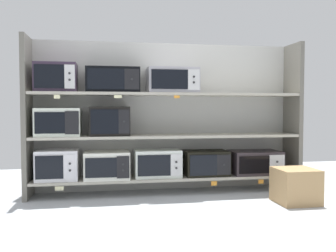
# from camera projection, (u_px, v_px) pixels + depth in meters

# --- Properties ---
(ground) EXTENTS (7.00, 6.00, 0.02)m
(ground) POSITION_uv_depth(u_px,v_px,m) (187.00, 219.00, 3.25)
(ground) COLOR #B2B7BC
(back_panel) EXTENTS (3.20, 0.04, 1.74)m
(back_panel) POSITION_uv_depth(u_px,v_px,m) (165.00, 117.00, 4.42)
(back_panel) COLOR #B2B2AD
(back_panel) RESTS_ON ground
(upright_left) EXTENTS (0.05, 0.41, 1.74)m
(upright_left) POSITION_uv_depth(u_px,v_px,m) (27.00, 117.00, 3.94)
(upright_left) COLOR #68645B
(upright_left) RESTS_ON ground
(upright_right) EXTENTS (0.05, 0.41, 1.74)m
(upright_right) POSITION_uv_depth(u_px,v_px,m) (293.00, 116.00, 4.45)
(upright_right) COLOR #68645B
(upright_right) RESTS_ON ground
(shelf_0) EXTENTS (3.00, 0.41, 0.03)m
(shelf_0) POSITION_uv_depth(u_px,v_px,m) (168.00, 177.00, 4.23)
(shelf_0) COLOR #ADA899
(shelf_0) RESTS_ON ground
(microwave_0) EXTENTS (0.44, 0.38, 0.33)m
(microwave_0) POSITION_uv_depth(u_px,v_px,m) (58.00, 165.00, 4.02)
(microwave_0) COLOR silver
(microwave_0) RESTS_ON shelf_0
(microwave_1) EXTENTS (0.49, 0.42, 0.30)m
(microwave_1) POSITION_uv_depth(u_px,v_px,m) (107.00, 165.00, 4.10)
(microwave_1) COLOR white
(microwave_1) RESTS_ON shelf_0
(microwave_2) EXTENTS (0.52, 0.36, 0.31)m
(microwave_2) POSITION_uv_depth(u_px,v_px,m) (157.00, 163.00, 4.20)
(microwave_2) COLOR silver
(microwave_2) RESTS_ON shelf_0
(microwave_3) EXTENTS (0.50, 0.36, 0.28)m
(microwave_3) POSITION_uv_depth(u_px,v_px,m) (206.00, 163.00, 4.29)
(microwave_3) COLOR black
(microwave_3) RESTS_ON shelf_0
(microwave_4) EXTENTS (0.58, 0.41, 0.27)m
(microwave_4) POSITION_uv_depth(u_px,v_px,m) (255.00, 162.00, 4.39)
(microwave_4) COLOR #31292E
(microwave_4) RESTS_ON shelf_0
(price_tag_0) EXTENTS (0.09, 0.00, 0.04)m
(price_tag_0) POSITION_uv_depth(u_px,v_px,m) (59.00, 188.00, 3.83)
(price_tag_0) COLOR beige
(price_tag_1) EXTENTS (0.07, 0.00, 0.05)m
(price_tag_1) POSITION_uv_depth(u_px,v_px,m) (214.00, 183.00, 4.11)
(price_tag_1) COLOR orange
(price_tag_2) EXTENTS (0.06, 0.00, 0.05)m
(price_tag_2) POSITION_uv_depth(u_px,v_px,m) (261.00, 182.00, 4.20)
(price_tag_2) COLOR orange
(shelf_1) EXTENTS (3.00, 0.41, 0.03)m
(shelf_1) POSITION_uv_depth(u_px,v_px,m) (168.00, 136.00, 4.21)
(shelf_1) COLOR #ADA899
(microwave_5) EXTENTS (0.47, 0.37, 0.30)m
(microwave_5) POSITION_uv_depth(u_px,v_px,m) (59.00, 122.00, 4.00)
(microwave_5) COLOR silver
(microwave_5) RESTS_ON shelf_1
(microwave_6) EXTENTS (0.43, 0.37, 0.32)m
(microwave_6) POSITION_uv_depth(u_px,v_px,m) (110.00, 121.00, 4.09)
(microwave_6) COLOR black
(microwave_6) RESTS_ON shelf_1
(shelf_2) EXTENTS (3.00, 0.41, 0.03)m
(shelf_2) POSITION_uv_depth(u_px,v_px,m) (168.00, 94.00, 4.19)
(shelf_2) COLOR #ADA899
(microwave_7) EXTENTS (0.43, 0.35, 0.31)m
(microwave_7) POSITION_uv_depth(u_px,v_px,m) (56.00, 78.00, 3.97)
(microwave_7) COLOR #34283A
(microwave_7) RESTS_ON shelf_2
(microwave_8) EXTENTS (0.58, 0.37, 0.27)m
(microwave_8) POSITION_uv_depth(u_px,v_px,m) (113.00, 80.00, 4.07)
(microwave_8) COLOR black
(microwave_8) RESTS_ON shelf_2
(microwave_9) EXTENTS (0.57, 0.39, 0.28)m
(microwave_9) POSITION_uv_depth(u_px,v_px,m) (172.00, 81.00, 4.18)
(microwave_9) COLOR #A09EA6
(microwave_9) RESTS_ON shelf_2
(price_tag_3) EXTENTS (0.06, 0.00, 0.04)m
(price_tag_3) POSITION_uv_depth(u_px,v_px,m) (57.00, 97.00, 3.79)
(price_tag_3) COLOR beige
(price_tag_4) EXTENTS (0.08, 0.00, 0.03)m
(price_tag_4) POSITION_uv_depth(u_px,v_px,m) (118.00, 97.00, 3.89)
(price_tag_4) COLOR beige
(price_tag_5) EXTENTS (0.06, 0.00, 0.03)m
(price_tag_5) POSITION_uv_depth(u_px,v_px,m) (177.00, 97.00, 4.00)
(price_tag_5) COLOR orange
(shipping_carton) EXTENTS (0.39, 0.39, 0.35)m
(shipping_carton) POSITION_uv_depth(u_px,v_px,m) (296.00, 186.00, 3.76)
(shipping_carton) COLOR tan
(shipping_carton) RESTS_ON ground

